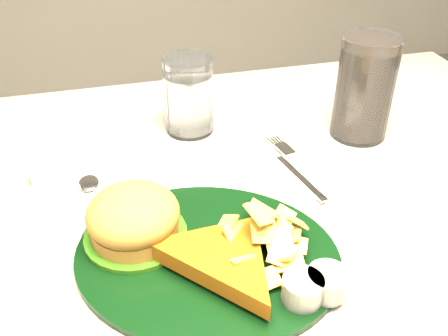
% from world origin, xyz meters
% --- Properties ---
extents(dinner_plate, '(0.37, 0.35, 0.07)m').
position_xyz_m(dinner_plate, '(-0.02, -0.09, 0.78)').
color(dinner_plate, black).
rests_on(dinner_plate, table).
extents(water_glass, '(0.10, 0.10, 0.12)m').
position_xyz_m(water_glass, '(0.02, 0.20, 0.81)').
color(water_glass, white).
rests_on(water_glass, table).
extents(cola_glass, '(0.09, 0.09, 0.16)m').
position_xyz_m(cola_glass, '(0.28, 0.12, 0.83)').
color(cola_glass, black).
rests_on(cola_glass, table).
extents(fork_napkin, '(0.14, 0.17, 0.01)m').
position_xyz_m(fork_napkin, '(0.14, 0.03, 0.76)').
color(fork_napkin, white).
rests_on(fork_napkin, table).
extents(spoon, '(0.08, 0.13, 0.01)m').
position_xyz_m(spoon, '(-0.13, 0.02, 0.75)').
color(spoon, silver).
rests_on(spoon, table).
extents(ramekin, '(0.06, 0.06, 0.03)m').
position_xyz_m(ramekin, '(-0.20, 0.11, 0.76)').
color(ramekin, white).
rests_on(ramekin, table).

